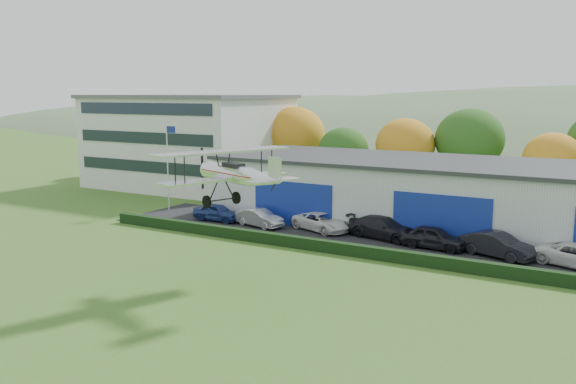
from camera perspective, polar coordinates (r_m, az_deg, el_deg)
The scene contains 15 objects.
ground at distance 27.58m, azimuth -9.80°, elevation -13.50°, with size 300.00×300.00×0.00m, color #396620.
apron at distance 43.87m, azimuth 11.26°, elevation -4.83°, with size 48.00×9.00×0.05m, color black.
hedge at distance 39.40m, azimuth 9.01°, elevation -5.83°, with size 46.00×0.60×0.80m, color black.
hangar at distance 49.38m, azimuth 16.18°, elevation -0.32°, with size 40.60×12.60×5.30m.
office_block at distance 70.46m, azimuth -9.26°, elevation 4.83°, with size 20.60×15.60×10.40m.
flagpole at distance 55.39m, azimuth -11.23°, elevation 3.12°, with size 1.05×0.10×8.00m.
tree_belt at distance 62.21m, azimuth 15.43°, elevation 4.39°, with size 75.70×13.22×10.12m.
distant_hills at distance 162.48m, azimuth 22.32°, elevation 0.29°, with size 430.00×196.00×56.00m.
car_0 at distance 50.78m, azimuth -6.68°, elevation -1.91°, with size 1.71×4.25×1.45m, color navy.
car_1 at distance 48.35m, azimuth -2.71°, elevation -2.45°, with size 1.49×4.27×1.41m, color silver.
car_2 at distance 46.87m, azimuth 3.19°, elevation -2.84°, with size 2.31×5.01×1.39m, color silver.
car_3 at distance 44.90m, azimuth 9.03°, elevation -3.34°, with size 2.28×5.60×1.63m, color black.
car_4 at distance 42.73m, azimuth 13.62°, elevation -4.19°, with size 1.83×4.55×1.55m, color black.
car_5 at distance 41.69m, azimuth 19.22°, elevation -4.76°, with size 1.69×4.86×1.60m, color black.
biplane at distance 32.68m, azimuth -5.08°, elevation 1.87°, with size 7.38×8.31×3.14m.
Camera 1 is at (16.47, -19.38, 10.66)m, focal length 37.66 mm.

